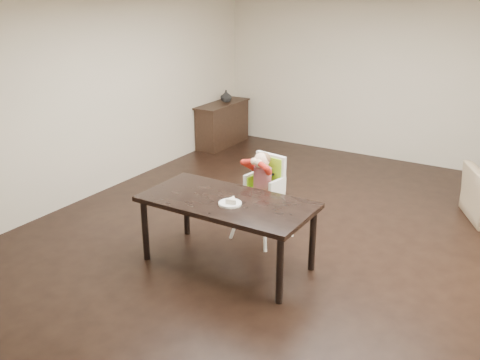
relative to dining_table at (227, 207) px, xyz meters
name	(u,v)px	position (x,y,z in m)	size (l,w,h in m)	color
ground	(292,233)	(0.26, 1.05, -0.67)	(7.00, 7.00, 0.00)	black
room_walls	(298,81)	(0.26, 1.05, 1.18)	(6.02, 7.02, 2.71)	beige
dining_table	(227,207)	(0.00, 0.00, 0.00)	(1.80, 0.90, 0.75)	black
high_chair	(264,178)	(0.00, 0.78, 0.08)	(0.51, 0.51, 1.06)	white
plate	(231,202)	(0.10, -0.08, 0.10)	(0.28, 0.28, 0.07)	white
sideboard	(223,124)	(-2.52, 3.75, -0.27)	(0.44, 1.26, 0.79)	black
vase	(226,96)	(-2.52, 3.88, 0.22)	(0.21, 0.22, 0.21)	#99999E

